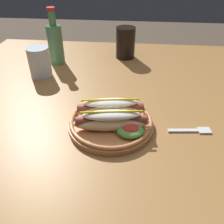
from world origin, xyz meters
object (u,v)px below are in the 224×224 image
(hot_dog_plate, at_px, (112,119))
(soda_cup, at_px, (125,43))
(water_cup, at_px, (40,62))
(fork, at_px, (193,131))
(glass_bottle, at_px, (55,43))

(hot_dog_plate, bearing_deg, soda_cup, 89.03)
(hot_dog_plate, height_order, water_cup, water_cup)
(hot_dog_plate, relative_size, water_cup, 2.11)
(hot_dog_plate, height_order, fork, hot_dog_plate)
(fork, bearing_deg, water_cup, 145.33)
(fork, relative_size, water_cup, 1.05)
(hot_dog_plate, distance_m, glass_bottle, 0.52)
(hot_dog_plate, xyz_separation_m, fork, (0.23, 0.00, -0.02))
(soda_cup, bearing_deg, water_cup, -144.51)
(fork, distance_m, soda_cup, 0.58)
(fork, bearing_deg, hot_dog_plate, 174.90)
(water_cup, relative_size, glass_bottle, 0.50)
(fork, height_order, soda_cup, soda_cup)
(soda_cup, relative_size, glass_bottle, 0.59)
(glass_bottle, bearing_deg, soda_cup, 18.40)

